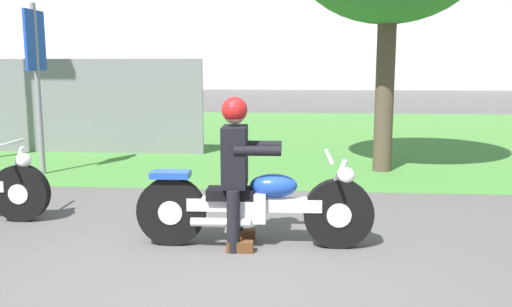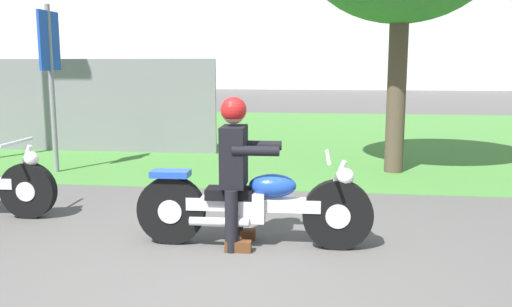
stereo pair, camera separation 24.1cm
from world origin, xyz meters
TOP-DOWN VIEW (x-y plane):
  - ground at (0.00, 0.00)m, footprint 120.00×120.00m
  - grass_verge at (0.00, 9.30)m, footprint 60.00×12.00m
  - stadium_facade at (2.96, 37.60)m, footprint 57.92×8.00m
  - motorcycle_lead at (0.23, 1.02)m, footprint 2.22×0.66m
  - rider_lead at (0.06, 1.02)m, footprint 0.56×0.48m
  - sign_banner at (-3.37, 4.17)m, footprint 0.08×0.60m
  - fence_segment at (-4.70, 6.26)m, footprint 7.00×0.06m

SIDE VIEW (x-z plane):
  - ground at x=0.00m, z-range 0.00..0.00m
  - grass_verge at x=0.00m, z-range 0.00..0.01m
  - motorcycle_lead at x=0.23m, z-range -0.05..0.84m
  - rider_lead at x=0.06m, z-range 0.12..1.52m
  - fence_segment at x=-4.70m, z-range 0.00..1.80m
  - sign_banner at x=-3.37m, z-range 0.42..3.02m
  - stadium_facade at x=2.96m, z-range 0.00..12.69m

